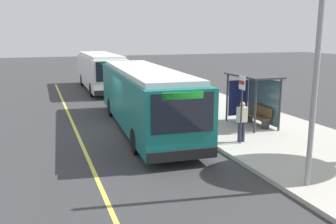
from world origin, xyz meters
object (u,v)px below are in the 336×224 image
Objects in this scene: route_sign_post at (242,100)px; pedestrian_commuter at (242,119)px; transit_bus_main at (145,96)px; transit_bus_second at (101,70)px; waiting_bench at (259,116)px.

route_sign_post is 0.87m from pedestrian_commuter.
transit_bus_second is (-13.47, 0.16, -0.00)m from transit_bus_main.
transit_bus_second is at bearing -170.67° from pedestrian_commuter.
transit_bus_second is 6.02× the size of pedestrian_commuter.
pedestrian_commuter reaches higher than waiting_bench.
transit_bus_main is at bearing -142.38° from pedestrian_commuter.
waiting_bench is (1.72, 5.27, -0.98)m from transit_bus_main.
transit_bus_main is at bearing -0.66° from transit_bus_second.
transit_bus_main is at bearing -145.01° from route_sign_post.
transit_bus_main is 5.00m from route_sign_post.
waiting_bench is 0.95× the size of pedestrian_commuter.
waiting_bench is 0.57× the size of route_sign_post.
transit_bus_second reaches higher than pedestrian_commuter.
transit_bus_main and transit_bus_second have the same top height.
transit_bus_main is 5.63m from waiting_bench.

